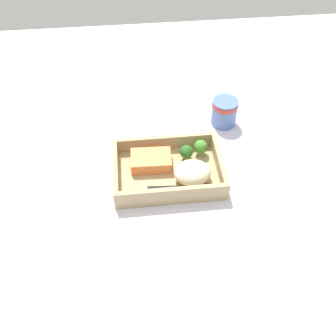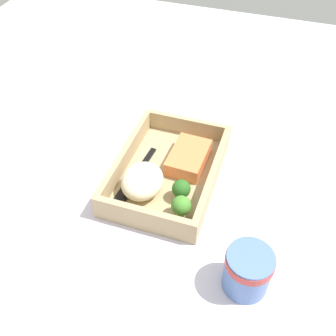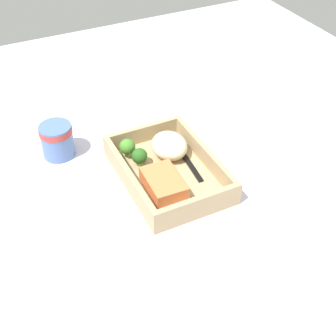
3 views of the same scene
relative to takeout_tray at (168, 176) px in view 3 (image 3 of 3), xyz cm
name	(u,v)px [view 3 (image 3 of 3)]	position (x,y,z in cm)	size (l,w,h in cm)	color
ground_plane	(168,181)	(0.00, 0.00, -1.60)	(160.00, 160.00, 2.00)	silver
takeout_tray	(168,176)	(0.00, 0.00, 0.00)	(27.10, 18.94, 1.20)	tan
tray_rim	(168,166)	(0.00, 0.00, 2.59)	(27.10, 18.94, 3.98)	tan
salmon_fillet	(164,183)	(-4.00, 2.94, 2.15)	(10.16, 6.78, 3.10)	#E47742
mashed_potatoes	(169,146)	(5.64, -3.08, 3.11)	(9.00, 7.68, 5.02)	beige
broccoli_floret_1	(127,147)	(9.07, 5.44, 3.20)	(3.54, 3.54, 4.49)	#7C9A51
broccoli_floret_2	(140,156)	(5.17, 4.25, 2.99)	(3.43, 3.43, 4.20)	#86AD62
fork	(185,156)	(3.41, -5.73, 0.82)	(15.88, 2.96, 0.44)	black
paper_cup	(57,139)	(17.97, 18.57, 3.72)	(7.32, 7.32, 7.74)	#4F6EAA
receipt_slip	(268,240)	(-23.83, -8.87, -0.48)	(8.19, 12.81, 0.24)	white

